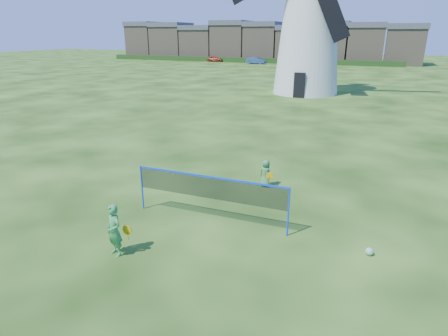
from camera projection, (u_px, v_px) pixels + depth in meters
ground at (213, 214)px, 12.52m from camera, size 220.00×220.00×0.00m
windmill at (309, 23)px, 35.57m from camera, size 14.65×6.31×19.50m
badminton_net at (210, 188)px, 11.69m from camera, size 5.05×0.05×1.55m
player_girl at (114, 231)px, 10.00m from camera, size 0.73×0.53×1.47m
player_boy at (266, 173)px, 14.65m from camera, size 0.66×0.47×1.08m
play_ball at (369, 252)px, 10.18m from camera, size 0.22×0.22×0.22m
terraced_houses at (258, 42)px, 81.28m from camera, size 64.16×8.40×8.30m
hedge at (242, 60)px, 77.73m from camera, size 62.00×0.80×1.00m
car_left at (215, 59)px, 79.53m from camera, size 3.52×1.43×1.20m
car_right at (256, 60)px, 74.14m from camera, size 4.07×1.79×1.30m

